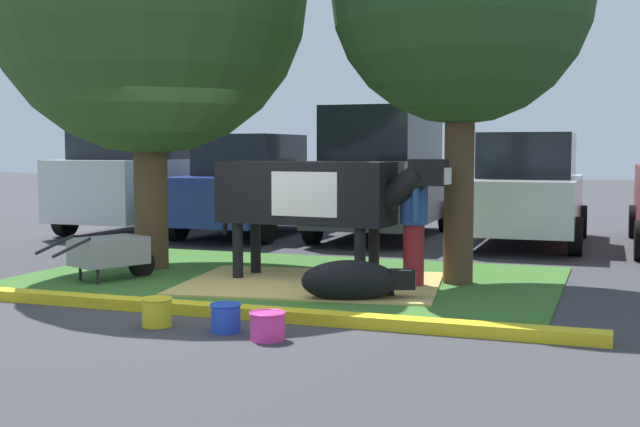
% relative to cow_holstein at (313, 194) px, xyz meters
% --- Properties ---
extents(ground_plane, '(80.00, 80.00, 0.00)m').
position_rel_cow_holstein_xyz_m(ground_plane, '(-0.74, -1.49, -1.16)').
color(ground_plane, '#38383D').
extents(grass_island, '(7.03, 4.63, 0.02)m').
position_rel_cow_holstein_xyz_m(grass_island, '(-0.42, 0.15, -1.15)').
color(grass_island, '#386B28').
rests_on(grass_island, ground).
extents(curb_yellow, '(8.23, 0.24, 0.12)m').
position_rel_cow_holstein_xyz_m(curb_yellow, '(-0.42, -2.31, -1.10)').
color(curb_yellow, yellow).
rests_on(curb_yellow, ground).
extents(hay_bedding, '(3.51, 2.83, 0.04)m').
position_rel_cow_holstein_xyz_m(hay_bedding, '(0.06, -0.19, -1.13)').
color(hay_bedding, tan).
rests_on(hay_bedding, ground).
extents(cow_holstein, '(3.14, 0.87, 1.61)m').
position_rel_cow_holstein_xyz_m(cow_holstein, '(0.00, 0.00, 0.00)').
color(cow_holstein, black).
rests_on(cow_holstein, ground).
extents(calf_lying, '(1.33, 0.84, 0.48)m').
position_rel_cow_holstein_xyz_m(calf_lying, '(0.89, -1.08, -0.92)').
color(calf_lying, black).
rests_on(calf_lying, ground).
extents(person_handler, '(0.34, 0.51, 1.57)m').
position_rel_cow_holstein_xyz_m(person_handler, '(1.33, 0.04, -0.32)').
color(person_handler, maroon).
rests_on(person_handler, ground).
extents(wheelbarrow, '(1.06, 1.57, 0.63)m').
position_rel_cow_holstein_xyz_m(wheelbarrow, '(-2.56, -0.74, -0.77)').
color(wheelbarrow, gray).
rests_on(wheelbarrow, ground).
extents(bucket_yellow, '(0.32, 0.32, 0.28)m').
position_rel_cow_holstein_xyz_m(bucket_yellow, '(-0.53, -2.97, -1.01)').
color(bucket_yellow, yellow).
rests_on(bucket_yellow, ground).
extents(bucket_blue, '(0.30, 0.30, 0.27)m').
position_rel_cow_holstein_xyz_m(bucket_blue, '(0.22, -2.96, -1.01)').
color(bucket_blue, blue).
rests_on(bucket_blue, ground).
extents(bucket_pink, '(0.34, 0.34, 0.26)m').
position_rel_cow_holstein_xyz_m(bucket_pink, '(0.73, -3.14, -1.02)').
color(bucket_pink, '#EA3893').
rests_on(bucket_pink, ground).
extents(suv_black, '(2.17, 4.62, 2.52)m').
position_rel_cow_holstein_xyz_m(suv_black, '(-5.71, 5.23, 0.11)').
color(suv_black, silver).
rests_on(suv_black, ground).
extents(sedan_blue, '(2.06, 4.42, 2.02)m').
position_rel_cow_holstein_xyz_m(sedan_blue, '(-3.24, 5.19, -0.17)').
color(sedan_blue, navy).
rests_on(sedan_blue, ground).
extents(suv_dark_grey, '(2.17, 4.62, 2.52)m').
position_rel_cow_holstein_xyz_m(suv_dark_grey, '(-0.61, 5.66, 0.11)').
color(suv_dark_grey, '#3D3D42').
rests_on(suv_dark_grey, ground).
extents(hatchback_white, '(2.06, 4.42, 2.02)m').
position_rel_cow_holstein_xyz_m(hatchback_white, '(2.15, 5.41, -0.17)').
color(hatchback_white, silver).
rests_on(hatchback_white, ground).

